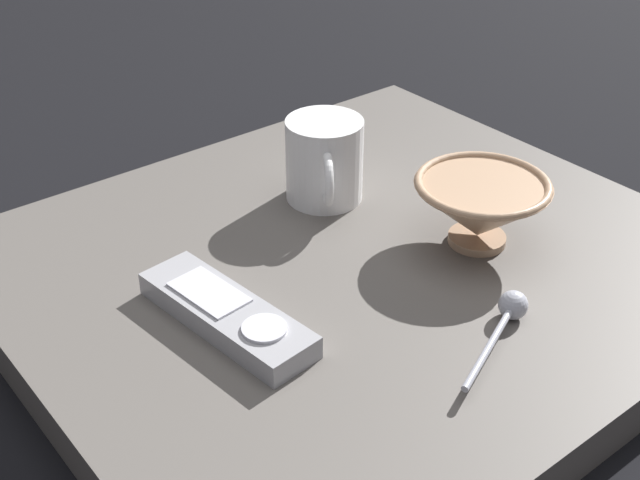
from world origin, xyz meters
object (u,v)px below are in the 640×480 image
(cereal_bowl, at_px, (480,208))
(coffee_mug, at_px, (325,161))
(teaspoon, at_px, (509,313))
(tv_remote_near, at_px, (227,314))

(cereal_bowl, relative_size, coffee_mug, 1.27)
(teaspoon, height_order, tv_remote_near, teaspoon)
(coffee_mug, relative_size, tv_remote_near, 0.56)
(cereal_bowl, relative_size, tv_remote_near, 0.72)
(teaspoon, distance_m, tv_remote_near, 0.24)
(cereal_bowl, xyz_separation_m, teaspoon, (0.08, 0.11, -0.03))
(coffee_mug, height_order, tv_remote_near, coffee_mug)
(cereal_bowl, height_order, coffee_mug, coffee_mug)
(coffee_mug, bearing_deg, teaspoon, 86.63)
(teaspoon, xyz_separation_m, tv_remote_near, (0.18, -0.15, -0.00))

